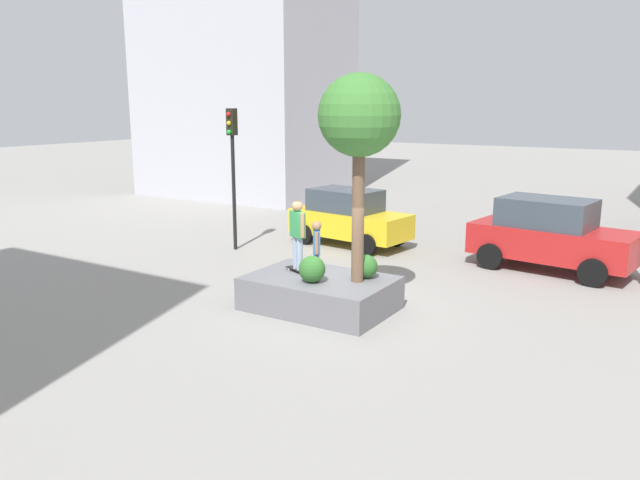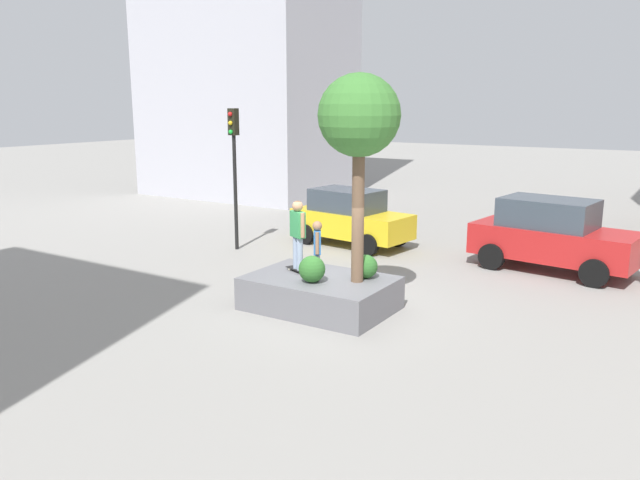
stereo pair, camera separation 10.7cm
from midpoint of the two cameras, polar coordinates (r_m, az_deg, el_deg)
name	(u,v)px [view 1 (the left image)]	position (r m, az deg, el deg)	size (l,w,h in m)	color
ground_plane	(337,308)	(15.00, 1.37, -6.23)	(120.00, 120.00, 0.00)	gray
planter_ledge	(320,293)	(14.84, -0.21, -4.86)	(3.33, 2.27, 0.77)	slate
plaza_tree	(359,119)	(13.88, 3.37, 10.93)	(1.82, 1.82, 4.66)	brown
boxwood_shrub	(312,269)	(14.27, -0.94, -2.67)	(0.61, 0.61, 0.61)	#2D6628
hedge_clump	(366,266)	(14.65, 3.99, -2.41)	(0.55, 0.55, 0.55)	#2D6628
skateboard	(298,270)	(15.18, -2.23, -2.73)	(0.82, 0.50, 0.07)	black
skateboarder	(298,230)	(14.95, -2.26, 0.92)	(0.52, 0.37, 1.68)	#8C9EB7
taxi_cab	(349,217)	(21.42, 2.48, 2.11)	(4.31, 2.36, 1.92)	gold
sedan_parked	(550,234)	(19.27, 20.10, 0.48)	(4.73, 2.58, 2.10)	#B21E1E
traffic_light_median	(233,155)	(20.65, -8.12, 7.69)	(0.28, 0.34, 4.62)	black
pedestrian_crossing	(317,247)	(16.91, -0.49, -0.64)	(0.40, 0.50, 1.69)	#8C9EB7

